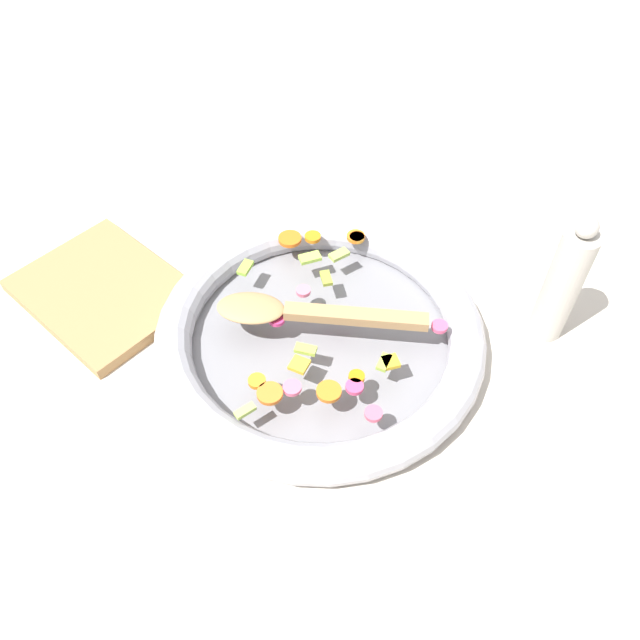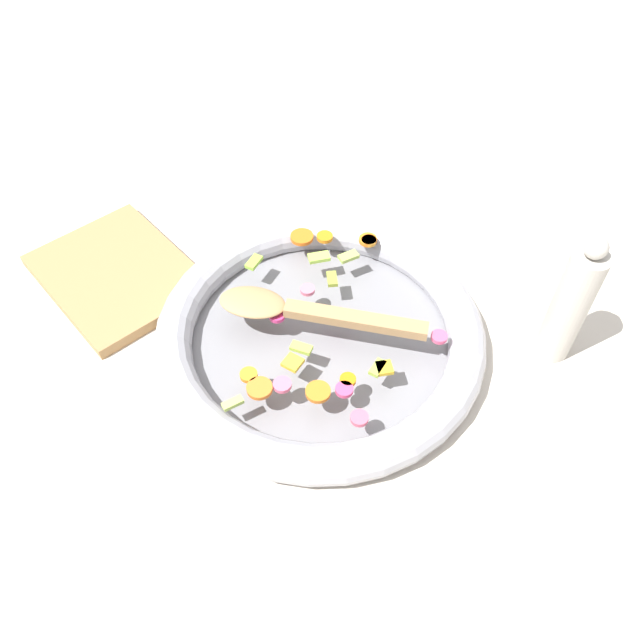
{
  "view_description": "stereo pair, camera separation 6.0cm",
  "coord_description": "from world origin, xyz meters",
  "px_view_note": "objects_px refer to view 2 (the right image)",
  "views": [
    {
      "loc": [
        -0.36,
        0.4,
        0.68
      ],
      "look_at": [
        0.0,
        0.0,
        0.05
      ],
      "focal_mm": 35.0,
      "sensor_mm": 36.0,
      "label": 1
    },
    {
      "loc": [
        -0.4,
        0.36,
        0.68
      ],
      "look_at": [
        0.0,
        0.0,
        0.05
      ],
      "focal_mm": 35.0,
      "sensor_mm": 36.0,
      "label": 2
    }
  ],
  "objects_px": {
    "wooden_spoon": "(298,310)",
    "skillet": "(320,333)",
    "cutting_board": "(117,274)",
    "pepper_mill": "(571,304)"
  },
  "relations": [
    {
      "from": "wooden_spoon",
      "to": "skillet",
      "type": "bearing_deg",
      "value": -144.12
    },
    {
      "from": "skillet",
      "to": "wooden_spoon",
      "type": "xyz_separation_m",
      "value": [
        0.02,
        0.02,
        0.04
      ]
    },
    {
      "from": "wooden_spoon",
      "to": "cutting_board",
      "type": "height_order",
      "value": "wooden_spoon"
    },
    {
      "from": "skillet",
      "to": "pepper_mill",
      "type": "distance_m",
      "value": 0.32
    },
    {
      "from": "cutting_board",
      "to": "pepper_mill",
      "type": "bearing_deg",
      "value": -144.0
    },
    {
      "from": "skillet",
      "to": "cutting_board",
      "type": "xyz_separation_m",
      "value": [
        0.3,
        0.14,
        -0.01
      ]
    },
    {
      "from": "skillet",
      "to": "cutting_board",
      "type": "relative_size",
      "value": 1.81
    },
    {
      "from": "pepper_mill",
      "to": "cutting_board",
      "type": "relative_size",
      "value": 0.83
    },
    {
      "from": "skillet",
      "to": "pepper_mill",
      "type": "relative_size",
      "value": 2.19
    },
    {
      "from": "cutting_board",
      "to": "wooden_spoon",
      "type": "bearing_deg",
      "value": -155.0
    }
  ]
}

